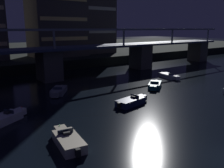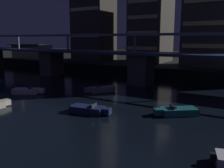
{
  "view_description": "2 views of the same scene",
  "coord_description": "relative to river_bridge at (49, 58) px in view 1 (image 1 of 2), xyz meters",
  "views": [
    {
      "loc": [
        -16.63,
        -7.1,
        9.46
      ],
      "look_at": [
        2.15,
        18.26,
        2.08
      ],
      "focal_mm": 38.3,
      "sensor_mm": 36.0,
      "label": 1
    },
    {
      "loc": [
        18.85,
        -7.21,
        8.4
      ],
      "look_at": [
        1.95,
        20.91,
        2.36
      ],
      "focal_mm": 39.3,
      "sensor_mm": 36.0,
      "label": 2
    }
  ],
  "objects": [
    {
      "name": "speedboat_near_left",
      "position": [
        11.51,
        -15.66,
        -3.72
      ],
      "size": [
        4.67,
        4.02,
        1.16
      ],
      "color": "#196066",
      "rests_on": "ground"
    },
    {
      "name": "speedboat_near_center",
      "position": [
        -8.76,
        -25.17,
        -3.72
      ],
      "size": [
        2.37,
        5.23,
        1.16
      ],
      "color": "beige",
      "rests_on": "ground"
    },
    {
      "name": "river_bridge",
      "position": [
        0.0,
        0.0,
        0.0
      ],
      "size": [
        97.82,
        6.4,
        9.38
      ],
      "color": "#4C4944",
      "rests_on": "ground"
    },
    {
      "name": "speedboat_mid_center",
      "position": [
        2.61,
        -20.11,
        -3.72
      ],
      "size": [
        5.23,
        2.43,
        1.16
      ],
      "color": "#19234C",
      "rests_on": "ground"
    },
    {
      "name": "tower_central",
      "position": [
        10.01,
        18.23,
        10.07
      ],
      "size": [
        13.56,
        9.89,
        24.3
      ],
      "color": "#423D38",
      "rests_on": "far_riverbank"
    },
    {
      "name": "speedboat_near_right",
      "position": [
        -2.69,
        -9.79,
        -3.72
      ],
      "size": [
        3.98,
        4.7,
        1.16
      ],
      "color": "gray",
      "rests_on": "ground"
    },
    {
      "name": "speedboat_far_center",
      "position": [
        -11.8,
        -16.76,
        -3.72
      ],
      "size": [
        4.88,
        3.57,
        1.16
      ],
      "color": "silver",
      "rests_on": "ground"
    },
    {
      "name": "speedboat_mid_left",
      "position": [
        19.36,
        -12.02,
        -3.72
      ],
      "size": [
        2.61,
        5.21,
        1.16
      ],
      "color": "silver",
      "rests_on": "ground"
    }
  ]
}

